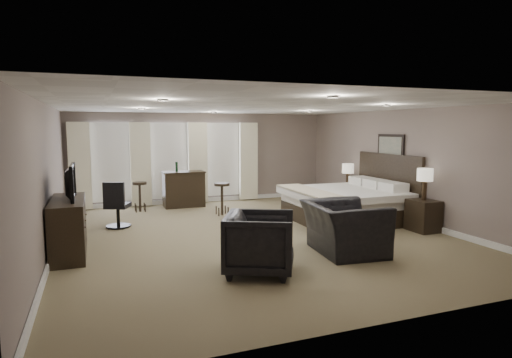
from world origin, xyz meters
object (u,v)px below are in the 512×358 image
object	(u,v)px
bed	(349,188)
armchair_far	(260,240)
armchair_near	(344,219)
bar_stool_left	(140,197)
dresser	(68,227)
tv	(67,195)
nightstand_near	(423,216)
nightstand_far	(347,198)
bar_counter	(184,189)
desk_chair	(118,204)
lamp_far	(348,176)
lamp_near	(425,184)
bar_stool_right	(222,199)

from	to	relation	value
bed	armchair_far	size ratio (longest dim) A/B	2.40
bed	armchair_near	distance (m)	2.71
bar_stool_left	dresser	bearing A→B (deg)	-113.55
tv	armchair_far	xyz separation A→B (m)	(2.73, -2.04, -0.53)
nightstand_near	nightstand_far	xyz separation A→B (m)	(0.00, 2.90, -0.06)
bar_counter	desk_chair	world-z (taller)	desk_chair
lamp_far	bar_stool_left	size ratio (longest dim) A/B	0.85
nightstand_far	dresser	xyz separation A→B (m)	(-6.92, -2.09, 0.21)
lamp_far	armchair_near	xyz separation A→B (m)	(-2.43, -3.67, -0.29)
lamp_near	dresser	bearing A→B (deg)	173.35
bed	dresser	size ratio (longest dim) A/B	1.47
desk_chair	bed	bearing A→B (deg)	-170.66
lamp_far	bar_stool_left	distance (m)	5.59
desk_chair	lamp_far	bearing A→B (deg)	-155.12
bar_counter	bar_stool_left	world-z (taller)	bar_counter
tv	desk_chair	xyz separation A→B (m)	(0.90, 1.84, -0.52)
nightstand_near	armchair_near	world-z (taller)	armchair_near
lamp_far	armchair_far	bearing A→B (deg)	-135.40
bar_stool_left	bar_stool_right	bearing A→B (deg)	-32.23
bar_counter	bar_stool_left	distance (m)	1.25
bar_counter	armchair_far	bearing A→B (deg)	-90.14
armchair_near	bar_counter	xyz separation A→B (m)	(-1.74, 5.39, -0.10)
bed	lamp_near	world-z (taller)	bed
desk_chair	bar_stool_right	bearing A→B (deg)	-146.26
bar_stool_right	armchair_near	bearing A→B (deg)	-74.70
armchair_far	lamp_near	bearing A→B (deg)	-47.37
bed	lamp_near	xyz separation A→B (m)	(0.89, -1.45, 0.22)
armchair_near	armchair_far	size ratio (longest dim) A/B	1.34
lamp_far	bed	bearing A→B (deg)	-121.54
bar_stool_left	nightstand_near	bearing A→B (deg)	-38.83
bar_counter	bed	bearing A→B (deg)	-43.99
tv	bar_stool_left	xyz separation A→B (m)	(1.54, 3.53, -0.65)
lamp_far	bar_stool_right	bearing A→B (deg)	175.99
armchair_near	tv	bearing A→B (deg)	76.51
nightstand_far	lamp_near	distance (m)	2.99
bar_counter	desk_chair	distance (m)	2.70
lamp_near	lamp_far	distance (m)	2.90
armchair_far	bar_stool_right	bearing A→B (deg)	17.34
nightstand_near	lamp_near	size ratio (longest dim) A/B	0.99
tv	lamp_near	bearing A→B (deg)	-96.65
desk_chair	tv	bearing A→B (deg)	86.24
bed	armchair_near	world-z (taller)	bed
tv	bar_stool_right	xyz separation A→B (m)	(3.42, 2.34, -0.63)
nightstand_far	bar_counter	bearing A→B (deg)	157.60
bed	bar_counter	xyz separation A→B (m)	(-3.28, 3.17, -0.28)
bed	dresser	world-z (taller)	bed
lamp_near	lamp_far	xyz separation A→B (m)	(0.00, 2.90, -0.12)
tv	bar_stool_left	bearing A→B (deg)	-23.55
bar_counter	nightstand_near	bearing A→B (deg)	-47.91
bed	bar_stool_right	bearing A→B (deg)	147.00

